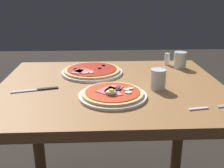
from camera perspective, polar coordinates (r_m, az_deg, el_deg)
dining_table at (r=1.25m, az=-0.19°, el=-5.66°), size 1.01×0.82×0.73m
pizza_foreground at (r=1.06m, az=0.22°, el=-2.21°), size 0.27×0.27×0.05m
pizza_across_left at (r=1.37m, az=-4.27°, el=2.75°), size 0.31×0.31×0.03m
water_glass_near at (r=1.50m, az=14.23°, el=4.75°), size 0.07×0.07×0.09m
water_glass_far at (r=1.16m, az=9.73°, el=0.69°), size 0.07×0.07×0.09m
fork at (r=1.03m, az=19.23°, el=-4.81°), size 0.16×0.04×0.00m
knife at (r=1.18m, az=-15.39°, el=-1.12°), size 0.19×0.07×0.01m
salt_shaker at (r=1.54m, az=11.61°, el=5.18°), size 0.03×0.03×0.07m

